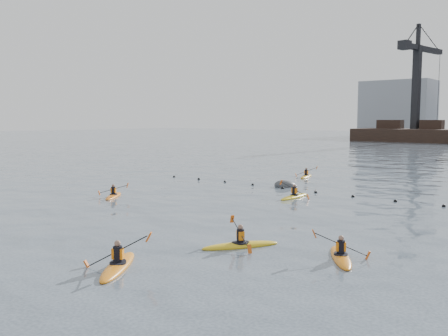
% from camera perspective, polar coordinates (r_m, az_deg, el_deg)
% --- Properties ---
extents(ground, '(400.00, 400.00, 0.00)m').
position_cam_1_polar(ground, '(18.18, -18.65, -11.95)').
color(ground, '#384352').
rests_on(ground, ground).
extents(float_line, '(33.24, 0.73, 0.24)m').
position_cam_1_polar(float_line, '(35.57, 13.20, -3.07)').
color(float_line, black).
rests_on(float_line, ground).
extents(kayaker_0, '(2.72, 3.43, 1.51)m').
position_cam_1_polar(kayaker_0, '(18.29, -12.63, -11.30)').
color(kayaker_0, orange).
rests_on(kayaker_0, ground).
extents(kayaker_1, '(2.49, 3.29, 1.31)m').
position_cam_1_polar(kayaker_1, '(20.65, 1.99, -9.18)').
color(kayaker_1, gold).
rests_on(kayaker_1, ground).
extents(kayaker_2, '(2.41, 2.95, 1.12)m').
position_cam_1_polar(kayaker_2, '(34.49, -13.15, -3.23)').
color(kayaker_2, orange).
rests_on(kayaker_2, ground).
extents(kayaker_3, '(2.35, 3.41, 1.30)m').
position_cam_1_polar(kayaker_3, '(33.61, 8.45, -3.36)').
color(kayaker_3, yellow).
rests_on(kayaker_3, ground).
extents(kayaker_4, '(2.38, 3.10, 1.27)m').
position_cam_1_polar(kayaker_4, '(19.55, 13.86, -10.24)').
color(kayaker_4, orange).
rests_on(kayaker_4, ground).
extents(kayaker_5, '(2.15, 3.20, 1.21)m').
position_cam_1_polar(kayaker_5, '(45.68, 9.86, -0.95)').
color(kayaker_5, gold).
rests_on(kayaker_5, ground).
extents(mooring_buoy, '(2.31, 2.47, 1.42)m').
position_cam_1_polar(mooring_buoy, '(38.97, 7.49, -2.23)').
color(mooring_buoy, '#424547').
rests_on(mooring_buoy, ground).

